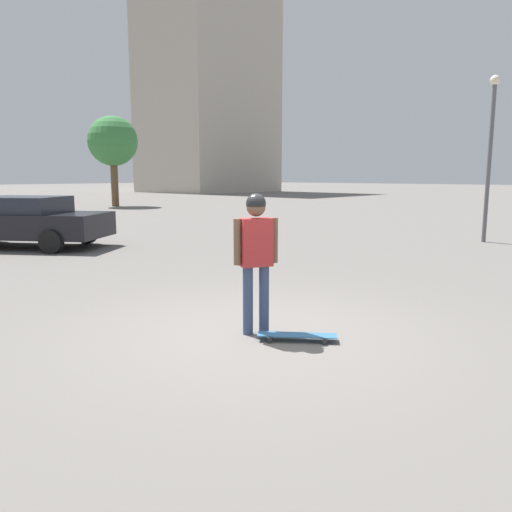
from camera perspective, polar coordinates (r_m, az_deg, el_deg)
name	(u,v)px	position (r m, az deg, el deg)	size (l,w,h in m)	color
ground_plane	(256,333)	(6.32, 0.00, -8.80)	(220.00, 220.00, 0.00)	slate
person	(256,248)	(6.07, 0.00, 0.96)	(0.36, 0.51, 1.74)	#38476B
skateboard	(297,336)	(6.04, 4.71, -9.05)	(0.88, 0.71, 0.08)	#336693
car_parked_near	(20,221)	(15.08, -25.36, 3.65)	(4.99, 4.17, 1.39)	black
building_block_distant	(208,77)	(62.68, -5.56, 19.65)	(11.70, 13.63, 26.77)	#B2A899
tree_distant	(113,142)	(33.37, -16.05, 12.43)	(3.10, 3.10, 5.65)	brown
lamp_post	(490,144)	(16.21, 25.22, 11.50)	(0.28, 0.28, 4.75)	#59595E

